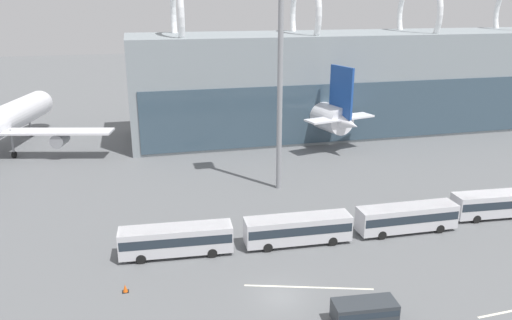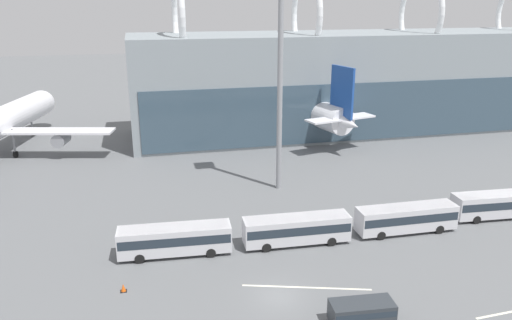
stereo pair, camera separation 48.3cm
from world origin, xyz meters
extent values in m
plane|color=slate|center=(0.00, 0.00, 0.00)|extent=(440.00, 440.00, 0.00)
cube|color=gray|center=(56.30, 54.85, 9.59)|extent=(137.06, 19.59, 19.18)
cube|color=#384C5B|center=(56.30, 44.95, 5.77)|extent=(134.32, 0.20, 10.55)
torus|color=white|center=(-2.92, 54.85, 22.47)|extent=(1.10, 15.72, 15.72)
torus|color=white|center=(20.77, 54.85, 22.47)|extent=(1.10, 15.72, 15.72)
torus|color=white|center=(44.45, 54.85, 22.47)|extent=(1.10, 15.72, 15.72)
sphere|color=white|center=(-29.80, 70.14, 5.39)|extent=(4.76, 4.76, 4.76)
cylinder|color=gray|center=(-23.73, 48.06, 3.18)|extent=(2.96, 3.83, 2.22)
cylinder|color=gray|center=(-31.18, 64.42, 2.73)|extent=(0.36, 0.36, 4.35)
cylinder|color=black|center=(-31.18, 64.42, 0.55)|extent=(0.70, 1.17, 1.10)
cylinder|color=gray|center=(-31.43, 49.91, 2.73)|extent=(0.36, 0.36, 4.35)
cylinder|color=black|center=(-31.43, 49.91, 0.55)|extent=(0.70, 1.17, 1.10)
cylinder|color=white|center=(18.37, 56.65, 5.54)|extent=(13.12, 36.00, 4.81)
sphere|color=white|center=(14.14, 74.08, 5.54)|extent=(4.71, 4.71, 4.71)
cone|color=white|center=(22.59, 39.22, 5.54)|extent=(6.29, 8.73, 4.57)
cube|color=white|center=(18.88, 54.52, 4.70)|extent=(38.57, 12.72, 0.35)
cylinder|color=gray|center=(8.33, 51.97, 3.08)|extent=(3.56, 4.32, 2.75)
cylinder|color=gray|center=(29.44, 57.08, 3.08)|extent=(3.56, 4.32, 2.75)
cube|color=#1E4799|center=(22.39, 40.07, 10.51)|extent=(1.79, 5.87, 8.50)
cube|color=white|center=(22.39, 40.07, 6.02)|extent=(12.90, 6.05, 0.28)
cylinder|color=gray|center=(15.54, 68.34, 2.81)|extent=(0.36, 0.36, 4.51)
cylinder|color=black|center=(15.54, 68.34, 0.55)|extent=(0.70, 1.18, 1.10)
cylinder|color=gray|center=(15.85, 53.79, 2.81)|extent=(0.36, 0.36, 4.51)
cylinder|color=black|center=(15.85, 53.79, 0.55)|extent=(0.70, 1.18, 1.10)
cylinder|color=gray|center=(21.92, 55.26, 2.81)|extent=(0.36, 0.36, 4.51)
cylinder|color=black|center=(21.92, 55.26, 0.55)|extent=(0.70, 1.18, 1.10)
cube|color=silver|center=(-8.23, 9.93, 1.75)|extent=(11.65, 3.40, 2.74)
cube|color=#232D38|center=(-8.23, 9.93, 2.02)|extent=(11.42, 3.42, 0.96)
cube|color=silver|center=(-8.23, 9.93, 3.06)|extent=(11.30, 3.30, 0.12)
cylinder|color=black|center=(-4.59, 10.90, 0.50)|extent=(1.02, 0.37, 1.00)
cylinder|color=black|center=(-4.76, 8.47, 0.50)|extent=(1.02, 0.37, 1.00)
cylinder|color=black|center=(-11.70, 11.38, 0.50)|extent=(1.02, 0.37, 1.00)
cylinder|color=black|center=(-11.87, 8.95, 0.50)|extent=(1.02, 0.37, 1.00)
cube|color=silver|center=(4.68, 9.30, 1.75)|extent=(11.61, 3.14, 2.74)
cube|color=#232D38|center=(4.68, 9.30, 2.02)|extent=(11.38, 3.16, 0.96)
cube|color=silver|center=(4.68, 9.30, 3.06)|extent=(11.26, 3.04, 0.12)
cylinder|color=black|center=(8.30, 10.36, 0.50)|extent=(1.01, 0.34, 1.00)
cylinder|color=black|center=(8.19, 7.93, 0.50)|extent=(1.01, 0.34, 1.00)
cylinder|color=black|center=(1.18, 10.68, 0.50)|extent=(1.01, 0.34, 1.00)
cylinder|color=black|center=(1.07, 8.25, 0.50)|extent=(1.01, 0.34, 1.00)
cube|color=silver|center=(17.60, 9.14, 1.75)|extent=(11.55, 2.84, 2.74)
cube|color=#232D38|center=(17.60, 9.14, 2.02)|extent=(11.32, 2.86, 0.96)
cube|color=silver|center=(17.60, 9.14, 3.06)|extent=(11.20, 2.75, 0.12)
cylinder|color=black|center=(21.19, 10.29, 0.50)|extent=(1.01, 0.32, 1.00)
cylinder|color=black|center=(21.14, 7.86, 0.50)|extent=(1.01, 0.32, 1.00)
cylinder|color=black|center=(14.06, 10.42, 0.50)|extent=(1.01, 0.32, 1.00)
cylinder|color=black|center=(14.01, 7.99, 0.50)|extent=(1.01, 0.32, 1.00)
cube|color=silver|center=(30.51, 10.13, 1.75)|extent=(11.65, 3.40, 2.74)
cube|color=#232D38|center=(30.51, 10.13, 2.02)|extent=(11.42, 3.41, 0.96)
cube|color=silver|center=(30.51, 10.13, 3.06)|extent=(11.30, 3.30, 0.12)
cylinder|color=black|center=(27.04, 11.58, 0.50)|extent=(1.02, 0.37, 1.00)
cylinder|color=black|center=(26.88, 9.15, 0.50)|extent=(1.02, 0.37, 1.00)
cube|color=#2D3338|center=(5.46, -5.35, 1.16)|extent=(5.33, 2.58, 1.73)
cube|color=#232D38|center=(5.46, -5.35, 1.44)|extent=(5.17, 2.59, 0.52)
cylinder|color=black|center=(7.04, -4.47, 0.35)|extent=(0.72, 0.28, 0.70)
cylinder|color=black|center=(4.06, -4.21, 0.35)|extent=(0.72, 0.28, 0.70)
cylinder|color=gray|center=(7.45, 25.95, 14.76)|extent=(0.72, 0.72, 29.52)
cube|color=silver|center=(2.93, 0.82, 0.00)|extent=(11.40, 3.75, 0.01)
cube|color=silver|center=(-8.18, 15.05, 0.00)|extent=(11.32, 3.96, 0.01)
cube|color=black|center=(-13.41, 4.12, 0.01)|extent=(0.59, 0.59, 0.02)
cone|color=#EA5914|center=(-13.41, 4.12, 0.38)|extent=(0.44, 0.44, 0.72)
camera|label=1|loc=(-11.41, -36.83, 25.16)|focal=35.00mm
camera|label=2|loc=(-10.94, -36.95, 25.16)|focal=35.00mm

